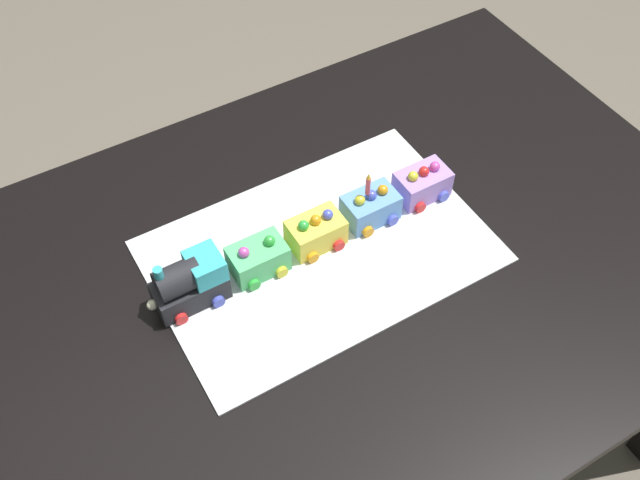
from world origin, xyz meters
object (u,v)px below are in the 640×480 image
(dining_table, at_px, (352,292))
(cake_locomotive, at_px, (189,283))
(birthday_candle, at_px, (368,184))
(cake_car_tanker_lavender, at_px, (422,183))
(cake_car_hopper_lemon, at_px, (316,232))
(cake_car_gondola_mint_green, at_px, (258,258))
(cake_car_flatbed_sky_blue, at_px, (370,207))

(dining_table, bearing_deg, cake_locomotive, 167.18)
(dining_table, bearing_deg, birthday_candle, 44.03)
(cake_car_tanker_lavender, bearing_deg, birthday_candle, -180.00)
(cake_car_hopper_lemon, bearing_deg, cake_locomotive, -180.00)
(cake_car_gondola_mint_green, xyz_separation_m, birthday_candle, (0.23, -0.00, 0.07))
(cake_car_hopper_lemon, distance_m, cake_car_tanker_lavender, 0.24)
(cake_car_flatbed_sky_blue, distance_m, birthday_candle, 0.07)
(cake_locomotive, bearing_deg, cake_car_gondola_mint_green, 0.00)
(cake_locomotive, height_order, birthday_candle, birthday_candle)
(dining_table, xyz_separation_m, cake_car_hopper_lemon, (-0.04, 0.07, 0.14))
(dining_table, height_order, cake_car_hopper_lemon, cake_car_hopper_lemon)
(dining_table, relative_size, cake_locomotive, 10.00)
(dining_table, relative_size, cake_car_hopper_lemon, 14.00)
(dining_table, height_order, cake_car_gondola_mint_green, cake_car_gondola_mint_green)
(cake_car_gondola_mint_green, distance_m, cake_car_hopper_lemon, 0.12)
(cake_car_gondola_mint_green, relative_size, cake_car_hopper_lemon, 1.00)
(dining_table, distance_m, cake_car_tanker_lavender, 0.25)
(cake_car_hopper_lemon, relative_size, cake_car_tanker_lavender, 1.00)
(dining_table, xyz_separation_m, cake_locomotive, (-0.29, 0.07, 0.16))
(cake_car_gondola_mint_green, height_order, cake_car_flatbed_sky_blue, same)
(cake_car_flatbed_sky_blue, height_order, cake_car_tanker_lavender, same)
(cake_locomotive, bearing_deg, cake_car_hopper_lemon, 0.00)
(cake_locomotive, distance_m, cake_car_flatbed_sky_blue, 0.37)
(cake_locomotive, height_order, cake_car_flatbed_sky_blue, cake_locomotive)
(cake_car_gondola_mint_green, bearing_deg, cake_car_tanker_lavender, 0.00)
(cake_car_tanker_lavender, bearing_deg, cake_car_hopper_lemon, 180.00)
(cake_car_hopper_lemon, relative_size, cake_car_flatbed_sky_blue, 1.00)
(dining_table, distance_m, cake_locomotive, 0.33)
(dining_table, bearing_deg, cake_car_tanker_lavender, 18.56)
(dining_table, distance_m, cake_car_hopper_lemon, 0.16)
(cake_car_flatbed_sky_blue, distance_m, cake_car_tanker_lavender, 0.12)
(cake_car_tanker_lavender, xyz_separation_m, birthday_candle, (-0.13, -0.00, 0.07))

